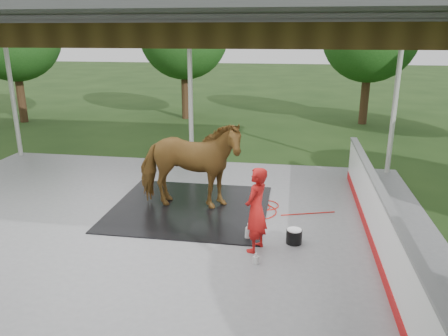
# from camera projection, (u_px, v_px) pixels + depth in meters

# --- Properties ---
(ground) EXTENTS (100.00, 100.00, 0.00)m
(ground) POSITION_uv_depth(u_px,v_px,m) (139.00, 231.00, 8.89)
(ground) COLOR #1E3814
(concrete_slab) EXTENTS (12.00, 10.00, 0.05)m
(concrete_slab) POSITION_uv_depth(u_px,v_px,m) (139.00, 230.00, 8.88)
(concrete_slab) COLOR slate
(concrete_slab) RESTS_ON ground
(pavilion_structure) EXTENTS (12.60, 10.60, 4.05)m
(pavilion_structure) POSITION_uv_depth(u_px,v_px,m) (126.00, 27.00, 7.71)
(pavilion_structure) COLOR beige
(pavilion_structure) RESTS_ON ground
(dasher_board) EXTENTS (0.16, 8.00, 1.15)m
(dasher_board) POSITION_uv_depth(u_px,v_px,m) (377.00, 219.00, 8.01)
(dasher_board) COLOR #B40F10
(dasher_board) RESTS_ON concrete_slab
(tree_belt) EXTENTS (28.00, 28.00, 5.80)m
(tree_belt) POSITION_uv_depth(u_px,v_px,m) (158.00, 37.00, 8.56)
(tree_belt) COLOR #382314
(tree_belt) RESTS_ON ground
(rubber_mat) EXTENTS (3.47, 3.25, 0.03)m
(rubber_mat) POSITION_uv_depth(u_px,v_px,m) (190.00, 208.00, 9.90)
(rubber_mat) COLOR black
(rubber_mat) RESTS_ON concrete_slab
(horse) EXTENTS (2.41, 1.15, 2.01)m
(horse) POSITION_uv_depth(u_px,v_px,m) (189.00, 165.00, 9.60)
(horse) COLOR brown
(horse) RESTS_ON rubber_mat
(handler) EXTENTS (0.56, 0.67, 1.58)m
(handler) POSITION_uv_depth(u_px,v_px,m) (256.00, 210.00, 7.79)
(handler) COLOR #B11312
(handler) RESTS_ON concrete_slab
(wash_bucket) EXTENTS (0.30, 0.30, 0.28)m
(wash_bucket) POSITION_uv_depth(u_px,v_px,m) (294.00, 236.00, 8.23)
(wash_bucket) COLOR black
(wash_bucket) RESTS_ON concrete_slab
(soap_bottle_a) EXTENTS (0.16, 0.16, 0.32)m
(soap_bottle_a) POSITION_uv_depth(u_px,v_px,m) (248.00, 231.00, 8.41)
(soap_bottle_a) COLOR silver
(soap_bottle_a) RESTS_ON concrete_slab
(soap_bottle_b) EXTENTS (0.13, 0.13, 0.20)m
(soap_bottle_b) POSITION_uv_depth(u_px,v_px,m) (256.00, 258.00, 7.51)
(soap_bottle_b) COLOR #338CD8
(soap_bottle_b) RESTS_ON concrete_slab
(hose_coil) EXTENTS (2.24, 1.19, 0.02)m
(hose_coil) POSITION_uv_depth(u_px,v_px,m) (258.00, 208.00, 9.86)
(hose_coil) COLOR #B7160D
(hose_coil) RESTS_ON concrete_slab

